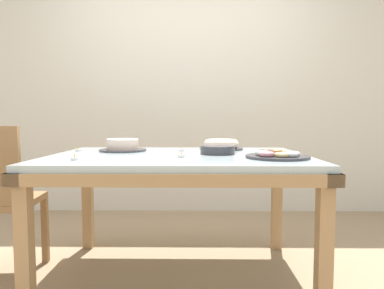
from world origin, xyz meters
name	(u,v)px	position (x,y,z in m)	size (l,w,h in m)	color
ground_plane	(179,276)	(0.00, 0.00, 0.00)	(12.00, 12.00, 0.00)	#997F60
wall_back	(186,89)	(0.00, 1.59, 1.30)	(8.00, 0.10, 2.60)	silver
dining_table	(178,169)	(0.00, 0.00, 0.68)	(1.55, 1.08, 0.76)	silver
cake_chocolate_round	(123,146)	(-0.39, 0.22, 0.80)	(0.31, 0.31, 0.08)	#333338
cake_golden_bundt	(221,145)	(0.28, 0.35, 0.80)	(0.30, 0.30, 0.07)	#333338
pastry_platter	(277,155)	(0.55, -0.19, 0.78)	(0.35, 0.35, 0.04)	#333338
plate_stack	(218,150)	(0.24, 0.03, 0.79)	(0.21, 0.21, 0.05)	#333338
tealight_near_cakes	(182,150)	(0.01, 0.21, 0.77)	(0.04, 0.04, 0.04)	silver
tealight_near_front	(75,158)	(-0.52, -0.30, 0.77)	(0.04, 0.04, 0.04)	silver
tealight_right_edge	(78,150)	(-0.68, 0.20, 0.77)	(0.04, 0.04, 0.04)	silver
tealight_left_edge	(181,156)	(0.03, -0.17, 0.77)	(0.04, 0.04, 0.04)	silver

